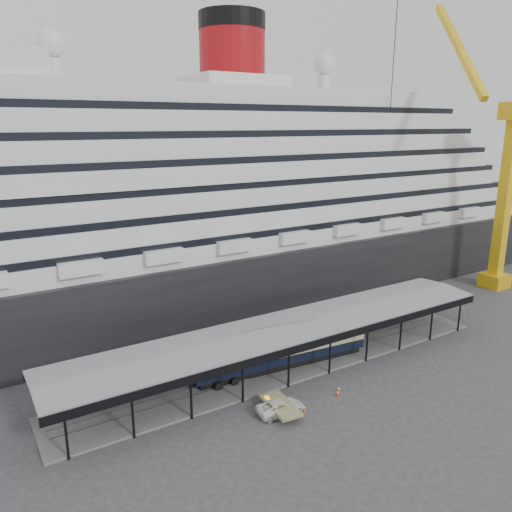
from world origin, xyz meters
name	(u,v)px	position (x,y,z in m)	size (l,w,h in m)	color
ground	(314,383)	(0.00, 0.00, 0.00)	(200.00, 200.00, 0.00)	#343436
cruise_ship	(189,187)	(0.05, 32.00, 18.35)	(130.00, 30.00, 43.90)	black
platform_canopy	(288,347)	(0.00, 5.00, 2.36)	(56.00, 9.18, 5.30)	slate
crane_yellow	(502,173)	(47.06, 10.54, 19.96)	(23.83, 18.78, 47.60)	yellow
port_truck	(280,407)	(-6.54, -2.87, 0.68)	(2.26, 4.91, 1.36)	white
pullman_carriage	(281,347)	(-1.05, 5.00, 2.63)	(22.17, 4.86, 21.60)	black
traffic_cone_left	(339,389)	(1.05, -2.88, 0.35)	(0.39, 0.39, 0.70)	red
traffic_cone_mid	(304,408)	(-4.33, -3.87, 0.36)	(0.39, 0.39, 0.72)	#DD5D0C
traffic_cone_right	(338,393)	(0.46, -3.41, 0.34)	(0.44, 0.44, 0.68)	red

